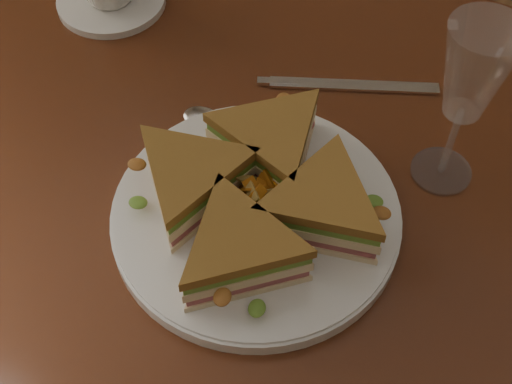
# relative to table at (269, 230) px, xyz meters

# --- Properties ---
(table) EXTENTS (1.20, 0.80, 0.75)m
(table) POSITION_rel_table_xyz_m (0.00, 0.00, 0.00)
(table) COLOR #3B1A0D
(table) RESTS_ON ground
(plate) EXTENTS (0.29, 0.29, 0.02)m
(plate) POSITION_rel_table_xyz_m (0.01, -0.05, 0.11)
(plate) COLOR white
(plate) RESTS_ON table
(sandwich_wedges) EXTENTS (0.30, 0.30, 0.06)m
(sandwich_wedges) POSITION_rel_table_xyz_m (0.01, -0.05, 0.14)
(sandwich_wedges) COLOR #FFE9BC
(sandwich_wedges) RESTS_ON plate
(crisps_mound) EXTENTS (0.09, 0.09, 0.05)m
(crisps_mound) POSITION_rel_table_xyz_m (0.01, -0.05, 0.14)
(crisps_mound) COLOR orange
(crisps_mound) RESTS_ON plate
(spoon) EXTENTS (0.18, 0.03, 0.01)m
(spoon) POSITION_rel_table_xyz_m (-0.08, 0.04, 0.10)
(spoon) COLOR silver
(spoon) RESTS_ON table
(knife) EXTENTS (0.20, 0.10, 0.00)m
(knife) POSITION_rel_table_xyz_m (0.01, 0.16, 0.10)
(knife) COLOR silver
(knife) RESTS_ON table
(wine_glass) EXTENTS (0.07, 0.07, 0.20)m
(wine_glass) POSITION_rel_table_xyz_m (0.16, 0.09, 0.24)
(wine_glass) COLOR white
(wine_glass) RESTS_ON table
(saucer) EXTENTS (0.14, 0.14, 0.01)m
(saucer) POSITION_rel_table_xyz_m (-0.32, 0.16, 0.10)
(saucer) COLOR white
(saucer) RESTS_ON table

